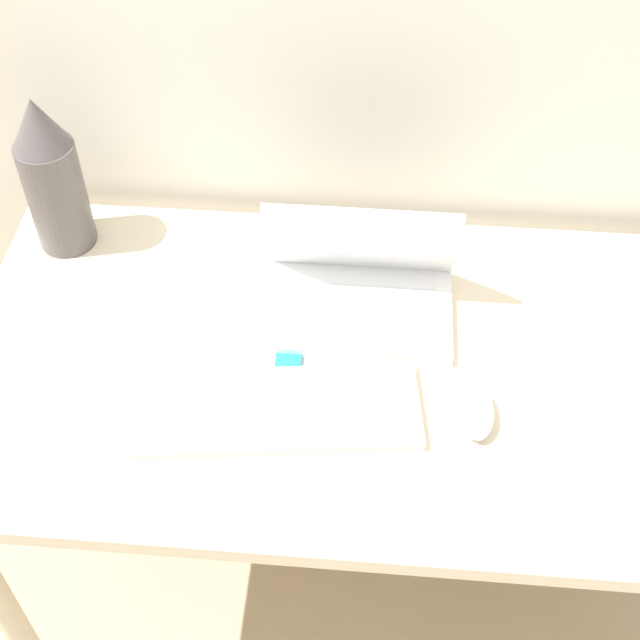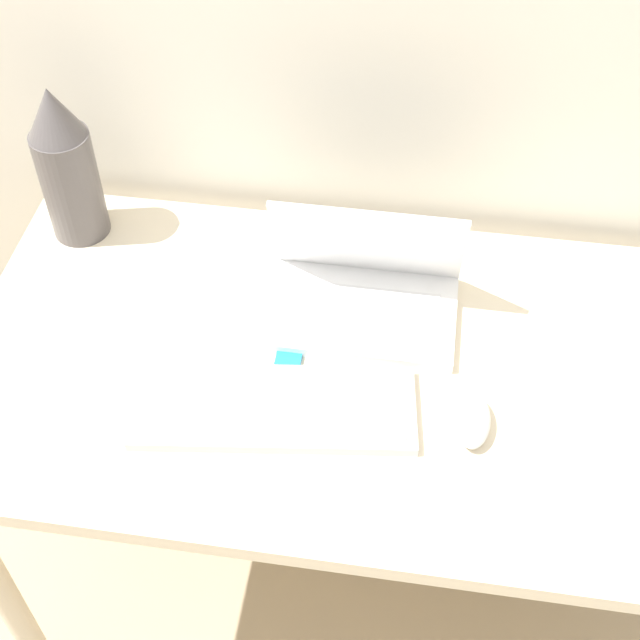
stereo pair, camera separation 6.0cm
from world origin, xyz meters
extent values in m
cube|color=beige|center=(0.00, 0.35, 0.75)|extent=(1.24, 0.70, 0.03)
cylinder|color=beige|center=(-0.57, 0.06, 0.37)|extent=(0.05, 0.05, 0.74)
cylinder|color=beige|center=(-0.57, 0.64, 0.37)|extent=(0.05, 0.05, 0.74)
cylinder|color=beige|center=(0.57, 0.64, 0.37)|extent=(0.05, 0.05, 0.74)
cube|color=white|center=(0.02, 0.46, 0.78)|extent=(0.32, 0.21, 0.02)
cube|color=silver|center=(0.02, 0.45, 0.79)|extent=(0.26, 0.12, 0.00)
cube|color=white|center=(0.02, 0.52, 0.88)|extent=(0.32, 0.09, 0.20)
cube|color=black|center=(0.02, 0.53, 0.89)|extent=(0.28, 0.07, 0.17)
cube|color=silver|center=(-0.09, 0.24, 0.77)|extent=(0.45, 0.21, 0.02)
cube|color=#B2B2B2|center=(-0.09, 0.24, 0.78)|extent=(0.41, 0.18, 0.00)
ellipsoid|color=silver|center=(0.21, 0.25, 0.78)|extent=(0.05, 0.10, 0.04)
cylinder|color=#514C4C|center=(-0.52, 0.60, 0.87)|extent=(0.10, 0.10, 0.21)
cone|color=#514C4C|center=(-0.52, 0.60, 1.02)|extent=(0.10, 0.10, 0.09)
cube|color=#1E7FB7|center=(-0.08, 0.33, 0.77)|extent=(0.04, 0.06, 0.01)
camera|label=1|loc=(0.04, -0.57, 1.88)|focal=50.00mm
camera|label=2|loc=(0.10, -0.56, 1.88)|focal=50.00mm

